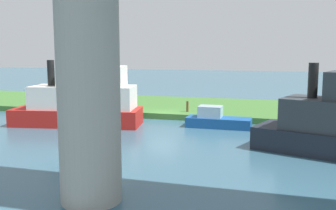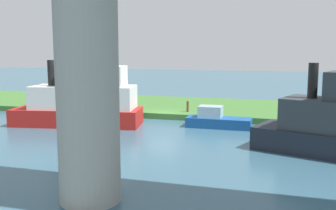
# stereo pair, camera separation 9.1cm
# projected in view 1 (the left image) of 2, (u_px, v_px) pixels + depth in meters

# --- Properties ---
(ground_plane) EXTENTS (160.00, 160.00, 0.00)m
(ground_plane) POSITION_uv_depth(u_px,v_px,m) (162.00, 120.00, 33.02)
(ground_plane) COLOR #386075
(grassy_bank) EXTENTS (80.00, 12.00, 0.50)m
(grassy_bank) POSITION_uv_depth(u_px,v_px,m) (180.00, 107.00, 38.68)
(grassy_bank) COLOR #427533
(grassy_bank) RESTS_ON ground
(bridge_pylon) EXTENTS (2.37, 2.37, 10.13)m
(bridge_pylon) POSITION_uv_depth(u_px,v_px,m) (88.00, 71.00, 14.62)
(bridge_pylon) COLOR #9E998E
(bridge_pylon) RESTS_ON ground
(person_on_bank) EXTENTS (0.51, 0.51, 1.39)m
(person_on_bank) POSITION_uv_depth(u_px,v_px,m) (112.00, 101.00, 35.62)
(person_on_bank) COLOR #2D334C
(person_on_bank) RESTS_ON grassy_bank
(mooring_post) EXTENTS (0.20, 0.20, 0.92)m
(mooring_post) POSITION_uv_depth(u_px,v_px,m) (187.00, 106.00, 33.91)
(mooring_post) COLOR brown
(mooring_post) RESTS_ON grassy_bank
(motorboat_white) EXTENTS (10.32, 5.02, 5.06)m
(motorboat_white) POSITION_uv_depth(u_px,v_px,m) (81.00, 101.00, 30.37)
(motorboat_white) COLOR red
(motorboat_white) RESTS_ON ground
(riverboat_paddlewheel) EXTENTS (5.33, 3.38, 1.68)m
(riverboat_paddlewheel) POSITION_uv_depth(u_px,v_px,m) (324.00, 125.00, 27.66)
(riverboat_paddlewheel) COLOR #1E232D
(riverboat_paddlewheel) RESTS_ON ground
(houseboat_blue) EXTENTS (4.85, 1.73, 1.62)m
(houseboat_blue) POSITION_uv_depth(u_px,v_px,m) (217.00, 120.00, 29.66)
(houseboat_blue) COLOR #195199
(houseboat_blue) RESTS_ON ground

